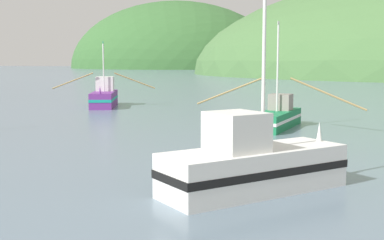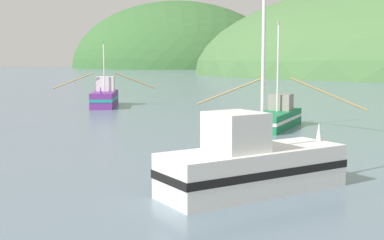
{
  "view_description": "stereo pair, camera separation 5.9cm",
  "coord_description": "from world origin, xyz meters",
  "views": [
    {
      "loc": [
        6.37,
        3.43,
        4.41
      ],
      "look_at": [
        -0.57,
        27.78,
        1.4
      ],
      "focal_mm": 47.96,
      "sensor_mm": 36.0,
      "label": 1
    },
    {
      "loc": [
        6.42,
        3.44,
        4.41
      ],
      "look_at": [
        -0.57,
        27.78,
        1.4
      ],
      "focal_mm": 47.96,
      "sensor_mm": 36.0,
      "label": 2
    }
  ],
  "objects": [
    {
      "name": "fishing_boat_white",
      "position": [
        3.71,
        20.04,
        0.92
      ],
      "size": [
        6.02,
        6.35,
        7.5
      ],
      "rotation": [
        0.0,
        0.0,
        0.84
      ],
      "color": "white",
      "rests_on": "ground"
    },
    {
      "name": "fishing_boat_green",
      "position": [
        2.64,
        36.48,
        0.69
      ],
      "size": [
        11.01,
        6.69,
        6.8
      ],
      "rotation": [
        0.0,
        0.0,
        4.56
      ],
      "color": "#197A47",
      "rests_on": "ground"
    },
    {
      "name": "fishing_boat_purple",
      "position": [
        -14.63,
        47.17,
        0.9
      ],
      "size": [
        9.01,
        7.0,
        6.05
      ],
      "rotation": [
        0.0,
        0.0,
        5.05
      ],
      "color": "#6B2D84",
      "rests_on": "ground"
    },
    {
      "name": "hill_mid_right",
      "position": [
        -72.31,
        248.64,
        0.0
      ],
      "size": [
        106.04,
        84.84,
        65.68
      ],
      "primitive_type": "ellipsoid",
      "color": "#386633",
      "rests_on": "ground"
    }
  ]
}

